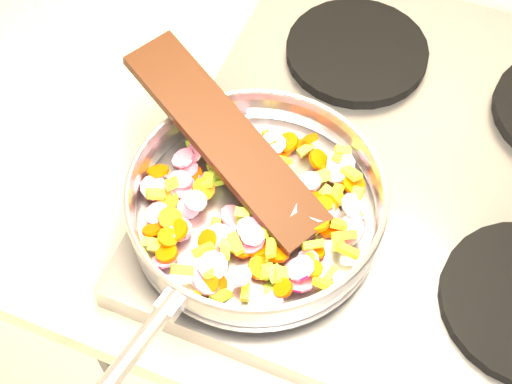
% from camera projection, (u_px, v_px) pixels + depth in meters
% --- Properties ---
extents(cooktop, '(0.60, 0.60, 0.04)m').
position_uv_depth(cooktop, '(428.00, 175.00, 0.88)').
color(cooktop, '#939399').
rests_on(cooktop, counter_top).
extents(grate_fl, '(0.19, 0.19, 0.02)m').
position_uv_depth(grate_fl, '(283.00, 217.00, 0.81)').
color(grate_fl, black).
rests_on(grate_fl, cooktop).
extents(grate_bl, '(0.19, 0.19, 0.02)m').
position_uv_depth(grate_bl, '(357.00, 51.00, 0.95)').
color(grate_bl, black).
rests_on(grate_bl, cooktop).
extents(saute_pan, '(0.32, 0.49, 0.06)m').
position_uv_depth(saute_pan, '(255.00, 203.00, 0.78)').
color(saute_pan, '#9E9EA5').
rests_on(saute_pan, grate_fl).
extents(vegetable_heap, '(0.27, 0.25, 0.05)m').
position_uv_depth(vegetable_heap, '(257.00, 209.00, 0.78)').
color(vegetable_heap, '#DF1564').
rests_on(vegetable_heap, saute_pan).
extents(wooden_spatula, '(0.28, 0.19, 0.08)m').
position_uv_depth(wooden_spatula, '(225.00, 138.00, 0.79)').
color(wooden_spatula, black).
rests_on(wooden_spatula, saute_pan).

